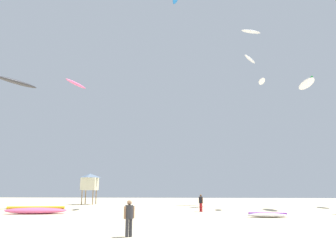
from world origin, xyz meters
TOP-DOWN VIEW (x-y plane):
  - person_foreground at (-1.11, 4.38)m, footprint 0.46×0.37m
  - person_midground at (2.92, 19.75)m, footprint 0.40×0.42m
  - kite_grounded_near at (-11.56, 16.51)m, footprint 5.46×2.25m
  - kite_grounded_mid at (7.75, 14.39)m, footprint 3.17×1.20m
  - lifeguard_tower at (-11.79, 31.97)m, footprint 2.30×2.30m
  - kite_aloft_2 at (11.74, 33.62)m, footprint 3.39×1.99m
  - kite_aloft_3 at (-11.94, 25.04)m, footprint 2.16×3.86m
  - kite_aloft_4 at (10.42, 23.99)m, footprint 0.90×2.39m
  - kite_aloft_5 at (15.58, 24.40)m, footprint 1.42×4.24m
  - kite_aloft_6 at (10.37, 29.22)m, footprint 2.55×3.31m
  - kite_aloft_8 at (-13.18, 14.40)m, footprint 2.85×3.78m

SIDE VIEW (x-z plane):
  - kite_grounded_mid at x=7.75m, z-range -0.02..0.38m
  - kite_grounded_near at x=-11.56m, z-range -0.04..0.65m
  - person_midground at x=2.92m, z-range 0.13..1.74m
  - person_foreground at x=-1.11m, z-range 0.14..1.79m
  - lifeguard_tower at x=-11.79m, z-range 0.98..5.13m
  - kite_aloft_8 at x=-13.18m, z-range 11.02..11.60m
  - kite_aloft_5 at x=15.58m, z-range 13.72..14.38m
  - kite_aloft_4 at x=10.42m, z-range 14.15..14.48m
  - kite_aloft_3 at x=-11.94m, z-range 14.45..15.27m
  - kite_aloft_6 at x=10.37m, z-range 18.95..19.78m
  - kite_aloft_2 at x=11.74m, z-range 25.57..25.97m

